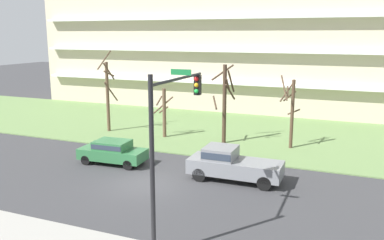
# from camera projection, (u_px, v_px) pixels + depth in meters

# --- Properties ---
(ground) EXTENTS (160.00, 160.00, 0.00)m
(ground) POSITION_uv_depth(u_px,v_px,m) (145.00, 184.00, 23.16)
(ground) COLOR #38383A
(grass_lawn_strip) EXTENTS (80.00, 16.00, 0.08)m
(grass_lawn_strip) POSITION_uv_depth(u_px,v_px,m) (222.00, 131.00, 35.83)
(grass_lawn_strip) COLOR #66844C
(grass_lawn_strip) RESTS_ON ground
(apartment_building) EXTENTS (51.56, 10.93, 13.32)m
(apartment_building) POSITION_uv_depth(u_px,v_px,m) (259.00, 49.00, 46.21)
(apartment_building) COLOR beige
(apartment_building) RESTS_ON ground
(tree_far_left) EXTENTS (1.80, 1.79, 7.01)m
(tree_far_left) POSITION_uv_depth(u_px,v_px,m) (108.00, 93.00, 34.90)
(tree_far_left) COLOR brown
(tree_far_left) RESTS_ON ground
(tree_left) EXTENTS (1.52, 1.68, 4.08)m
(tree_left) POSITION_uv_depth(u_px,v_px,m) (164.00, 112.00, 33.20)
(tree_left) COLOR brown
(tree_left) RESTS_ON ground
(tree_center) EXTENTS (2.00, 2.29, 6.14)m
(tree_center) POSITION_uv_depth(u_px,v_px,m) (225.00, 101.00, 30.99)
(tree_center) COLOR #423023
(tree_center) RESTS_ON ground
(tree_right) EXTENTS (1.53, 1.95, 5.43)m
(tree_right) POSITION_uv_depth(u_px,v_px,m) (291.00, 110.00, 29.78)
(tree_right) COLOR #4C3828
(tree_right) RESTS_ON ground
(sedan_green_near_left) EXTENTS (4.49, 2.03, 1.57)m
(sedan_green_near_left) POSITION_uv_depth(u_px,v_px,m) (113.00, 151.00, 26.64)
(sedan_green_near_left) COLOR #2D6B3D
(sedan_green_near_left) RESTS_ON ground
(pickup_gray_center_left) EXTENTS (5.42, 2.06, 1.95)m
(pickup_gray_center_left) POSITION_uv_depth(u_px,v_px,m) (231.00, 163.00, 23.60)
(pickup_gray_center_left) COLOR slate
(pickup_gray_center_left) RESTS_ON ground
(traffic_signal_mast) EXTENTS (0.90, 4.92, 6.99)m
(traffic_signal_mast) POSITION_uv_depth(u_px,v_px,m) (170.00, 128.00, 16.12)
(traffic_signal_mast) COLOR black
(traffic_signal_mast) RESTS_ON ground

